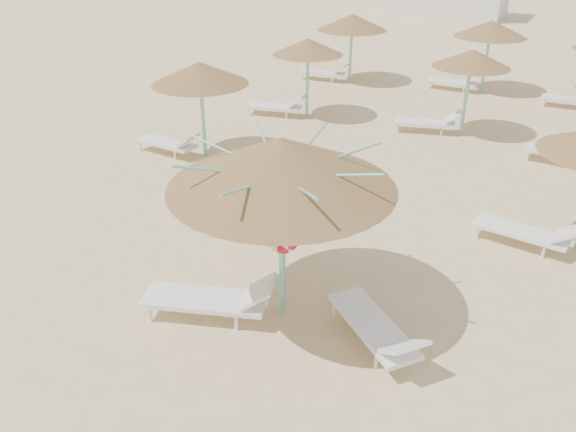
% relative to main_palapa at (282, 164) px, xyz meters
% --- Properties ---
extents(ground, '(120.00, 120.00, 0.00)m').
position_rel_main_palapa_xyz_m(ground, '(-0.16, 0.03, -2.79)').
color(ground, '#E0BD89').
rests_on(ground, ground).
extents(main_palapa, '(3.58, 3.58, 3.21)m').
position_rel_main_palapa_xyz_m(main_palapa, '(0.00, 0.00, 0.00)').
color(main_palapa, '#75CBB2').
rests_on(main_palapa, ground).
extents(lounger_main_a, '(2.35, 1.39, 0.82)m').
position_rel_main_palapa_xyz_m(lounger_main_a, '(-0.96, -0.69, -2.40)').
color(lounger_main_a, white).
rests_on(lounger_main_a, ground).
extents(lounger_main_b, '(2.01, 1.78, 0.75)m').
position_rel_main_palapa_xyz_m(lounger_main_b, '(1.76, -0.09, -2.43)').
color(lounger_main_b, white).
rests_on(lounger_main_b, ground).
extents(palapa_field, '(18.80, 13.99, 2.72)m').
position_rel_main_palapa_xyz_m(palapa_field, '(0.97, 10.89, -0.48)').
color(palapa_field, '#75CBB2').
rests_on(palapa_field, ground).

